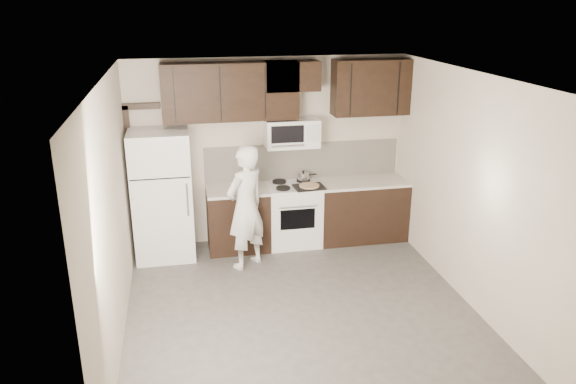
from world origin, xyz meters
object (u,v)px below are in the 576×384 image
object	(u,v)px
refrigerator	(162,195)
person	(246,207)
microwave	(292,133)
stove	(293,214)

from	to	relation	value
refrigerator	person	distance (m)	1.21
microwave	refrigerator	bearing A→B (deg)	-174.85
microwave	person	bearing A→B (deg)	-136.94
stove	person	world-z (taller)	person
refrigerator	person	xyz separation A→B (m)	(1.08, -0.55, -0.05)
refrigerator	person	bearing A→B (deg)	-27.07
stove	microwave	bearing A→B (deg)	90.10
stove	refrigerator	size ratio (longest dim) A/B	0.52
microwave	person	distance (m)	1.32
stove	person	bearing A→B (deg)	-142.01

